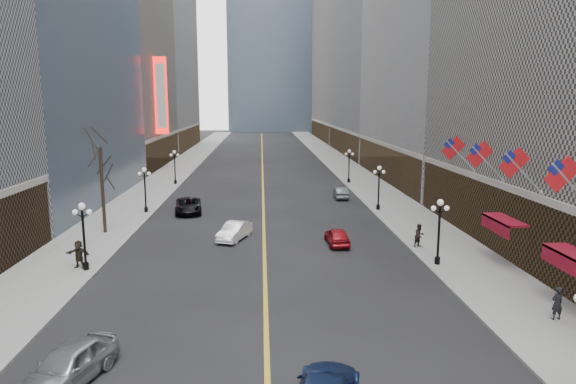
{
  "coord_description": "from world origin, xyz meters",
  "views": [
    {
      "loc": [
        -0.16,
        -3.11,
        11.12
      ],
      "look_at": [
        0.88,
        16.81,
        7.59
      ],
      "focal_mm": 32.0,
      "sensor_mm": 36.0,
      "label": 1
    }
  ],
  "objects": [
    {
      "name": "bldg_east_c",
      "position": [
        29.88,
        106.0,
        24.18
      ],
      "size": [
        26.6,
        40.6,
        48.8
      ],
      "color": "#959497",
      "rests_on": "ground"
    },
    {
      "name": "bldg_west_c",
      "position": [
        -29.88,
        87.0,
        25.19
      ],
      "size": [
        26.6,
        30.6,
        50.8
      ],
      "color": "gray",
      "rests_on": "ground"
    },
    {
      "name": "car_sb_far",
      "position": [
        9.0,
        55.07,
        0.66
      ],
      "size": [
        1.5,
        4.07,
        1.33
      ],
      "primitive_type": "imported",
      "rotation": [
        0.0,
        0.0,
        3.12
      ],
      "color": "#4A5052",
      "rests_on": "ground"
    },
    {
      "name": "streetlamp_west_1",
      "position": [
        -11.8,
        30.0,
        2.9
      ],
      "size": [
        1.26,
        0.44,
        4.52
      ],
      "color": "black",
      "rests_on": "sidewalk_west"
    },
    {
      "name": "theatre_marquee",
      "position": [
        -15.88,
        80.0,
        12.0
      ],
      "size": [
        2.0,
        0.55,
        12.0
      ],
      "color": "red",
      "rests_on": "ground"
    },
    {
      "name": "flag_5",
      "position": [
        15.31,
        37.0,
        7.29
      ],
      "size": [
        2.87,
        0.12,
        2.87
      ],
      "color": "#B2B2B7",
      "rests_on": "ground"
    },
    {
      "name": "streetlamp_west_3",
      "position": [
        -11.8,
        66.0,
        2.9
      ],
      "size": [
        1.26,
        0.44,
        4.52
      ],
      "color": "black",
      "rests_on": "sidewalk_west"
    },
    {
      "name": "streetlamp_east_2",
      "position": [
        11.8,
        48.0,
        2.9
      ],
      "size": [
        1.26,
        0.44,
        4.52
      ],
      "color": "black",
      "rests_on": "sidewalk_east"
    },
    {
      "name": "lane_line",
      "position": [
        0.0,
        80.0,
        0.01
      ],
      "size": [
        0.25,
        200.0,
        0.02
      ],
      "primitive_type": "cube",
      "color": "gold",
      "rests_on": "ground"
    },
    {
      "name": "car_sb_mid",
      "position": [
        5.73,
        35.66,
        0.68
      ],
      "size": [
        1.71,
        4.04,
        1.36
      ],
      "primitive_type": "imported",
      "rotation": [
        0.0,
        0.0,
        3.17
      ],
      "color": "maroon",
      "rests_on": "ground"
    },
    {
      "name": "car_nb_near",
      "position": [
        -7.88,
        16.15,
        0.81
      ],
      "size": [
        3.31,
        5.14,
        1.63
      ],
      "primitive_type": "imported",
      "rotation": [
        0.0,
        0.0,
        -0.32
      ],
      "color": "#999CA1",
      "rests_on": "ground"
    },
    {
      "name": "bldg_east_d",
      "position": [
        29.9,
        149.0,
        31.17
      ],
      "size": [
        26.6,
        46.6,
        62.8
      ],
      "color": "gray",
      "rests_on": "ground"
    },
    {
      "name": "ped_ne_corner",
      "position": [
        14.78,
        20.78,
        1.02
      ],
      "size": [
        0.7,
        0.56,
        1.74
      ],
      "primitive_type": "imported",
      "rotation": [
        0.0,
        0.0,
        3.3
      ],
      "color": "black",
      "rests_on": "sidewalk_east"
    },
    {
      "name": "awning_c",
      "position": [
        16.11,
        30.0,
        3.08
      ],
      "size": [
        1.4,
        4.0,
        0.93
      ],
      "color": "maroon",
      "rests_on": "ground"
    },
    {
      "name": "tree_west_far",
      "position": [
        -13.5,
        40.0,
        6.24
      ],
      "size": [
        3.6,
        3.6,
        7.92
      ],
      "color": "#2D231C",
      "rests_on": "sidewalk_west"
    },
    {
      "name": "sidewalk_west",
      "position": [
        -14.0,
        70.0,
        0.07
      ],
      "size": [
        6.0,
        230.0,
        0.15
      ],
      "primitive_type": "cube",
      "color": "gray",
      "rests_on": "ground"
    },
    {
      "name": "flag_2",
      "position": [
        15.31,
        22.0,
        7.29
      ],
      "size": [
        2.87,
        0.12,
        2.87
      ],
      "color": "#B2B2B7",
      "rests_on": "ground"
    },
    {
      "name": "car_nb_far",
      "position": [
        -7.57,
        48.0,
        0.76
      ],
      "size": [
        3.24,
        5.77,
        1.52
      ],
      "primitive_type": "imported",
      "rotation": [
        0.0,
        0.0,
        0.13
      ],
      "color": "black",
      "rests_on": "ground"
    },
    {
      "name": "car_nb_mid",
      "position": [
        -2.42,
        37.57,
        0.71
      ],
      "size": [
        2.9,
        4.57,
        1.42
      ],
      "primitive_type": "imported",
      "rotation": [
        0.0,
        0.0,
        -0.35
      ],
      "color": "white",
      "rests_on": "ground"
    },
    {
      "name": "ped_east_walk",
      "position": [
        11.82,
        34.18,
        1.05
      ],
      "size": [
        1.0,
        0.83,
        1.8
      ],
      "primitive_type": "imported",
      "rotation": [
        0.0,
        0.0,
        0.49
      ],
      "color": "black",
      "rests_on": "sidewalk_east"
    },
    {
      "name": "flag_4",
      "position": [
        15.31,
        32.0,
        7.29
      ],
      "size": [
        2.87,
        0.12,
        2.87
      ],
      "color": "#B2B2B7",
      "rests_on": "ground"
    },
    {
      "name": "streetlamp_east_1",
      "position": [
        11.8,
        30.0,
        2.9
      ],
      "size": [
        1.26,
        0.44,
        4.52
      ],
      "color": "black",
      "rests_on": "sidewalk_east"
    },
    {
      "name": "streetlamp_east_3",
      "position": [
        11.8,
        66.0,
        2.9
      ],
      "size": [
        1.26,
        0.44,
        4.52
      ],
      "color": "black",
      "rests_on": "sidewalk_east"
    },
    {
      "name": "streetlamp_west_2",
      "position": [
        -11.8,
        48.0,
        2.9
      ],
      "size": [
        1.26,
        0.44,
        4.52
      ],
      "color": "black",
      "rests_on": "sidewalk_west"
    },
    {
      "name": "awning_b",
      "position": [
        16.11,
        22.0,
        3.08
      ],
      "size": [
        1.4,
        4.0,
        0.93
      ],
      "color": "maroon",
      "rests_on": "ground"
    },
    {
      "name": "flag_3",
      "position": [
        15.31,
        27.0,
        7.29
      ],
      "size": [
        2.87,
        0.12,
        2.87
      ],
      "color": "#B2B2B7",
      "rests_on": "ground"
    },
    {
      "name": "sidewalk_east",
      "position": [
        14.0,
        70.0,
        0.07
      ],
      "size": [
        6.0,
        230.0,
        0.15
      ],
      "primitive_type": "cube",
      "color": "gray",
      "rests_on": "ground"
    },
    {
      "name": "ped_west_far",
      "position": [
        -12.37,
        30.45,
        1.09
      ],
      "size": [
        1.82,
        0.93,
        1.88
      ],
      "primitive_type": "imported",
      "rotation": [
        0.0,
        0.0,
        -0.26
      ],
      "color": "black",
      "rests_on": "sidewalk_west"
    }
  ]
}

